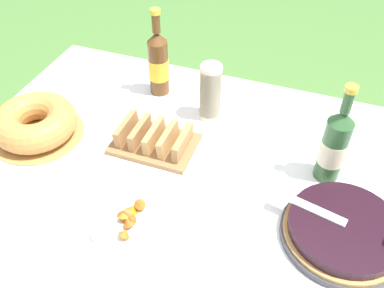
% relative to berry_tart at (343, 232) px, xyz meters
% --- Properties ---
extents(garden_table, '(1.57, 1.22, 0.71)m').
position_rel_berry_tart_xyz_m(garden_table, '(-0.39, 0.00, -0.09)').
color(garden_table, '#A87A47').
rests_on(garden_table, ground_plane).
extents(tablecloth, '(1.58, 1.23, 0.10)m').
position_rel_berry_tart_xyz_m(tablecloth, '(-0.39, 0.00, -0.04)').
color(tablecloth, white).
rests_on(tablecloth, garden_table).
extents(berry_tart, '(0.32, 0.32, 0.06)m').
position_rel_berry_tart_xyz_m(berry_tart, '(0.00, 0.00, 0.00)').
color(berry_tart, '#38383D').
rests_on(berry_tart, tablecloth).
extents(serving_knife, '(0.37, 0.11, 0.01)m').
position_rel_berry_tart_xyz_m(serving_knife, '(0.03, -0.01, 0.04)').
color(serving_knife, silver).
rests_on(serving_knife, berry_tart).
extents(bundt_cake, '(0.30, 0.30, 0.10)m').
position_rel_berry_tart_xyz_m(bundt_cake, '(-0.98, 0.08, 0.02)').
color(bundt_cake, '#B78447').
rests_on(bundt_cake, tablecloth).
extents(cup_stack, '(0.07, 0.07, 0.20)m').
position_rel_berry_tart_xyz_m(cup_stack, '(-0.48, 0.36, 0.07)').
color(cup_stack, beige).
rests_on(cup_stack, tablecloth).
extents(cider_bottle_green, '(0.08, 0.08, 0.32)m').
position_rel_berry_tart_xyz_m(cider_bottle_green, '(-0.07, 0.21, 0.09)').
color(cider_bottle_green, '#2D562D').
rests_on(cider_bottle_green, tablecloth).
extents(cider_bottle_amber, '(0.07, 0.07, 0.32)m').
position_rel_berry_tart_xyz_m(cider_bottle_amber, '(-0.70, 0.44, 0.09)').
color(cider_bottle_amber, brown).
rests_on(cider_bottle_amber, tablecloth).
extents(snack_plate_near, '(0.21, 0.21, 0.06)m').
position_rel_berry_tart_xyz_m(snack_plate_near, '(-0.54, -0.14, -0.02)').
color(snack_plate_near, white).
rests_on(snack_plate_near, tablecloth).
extents(bread_board, '(0.26, 0.18, 0.07)m').
position_rel_berry_tart_xyz_m(bread_board, '(-0.59, 0.16, -0.00)').
color(bread_board, olive).
rests_on(bread_board, tablecloth).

